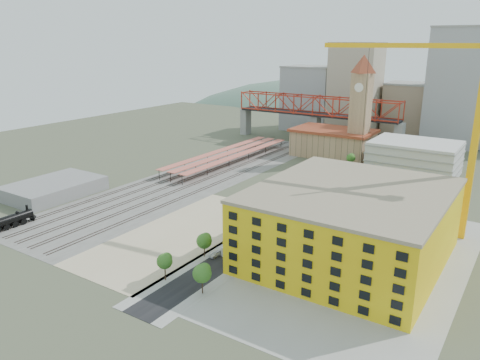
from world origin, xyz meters
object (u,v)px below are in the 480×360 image
Objects in this scene: construction_building at (350,224)px; car_0 at (216,254)px; clock_tower at (361,99)px; site_trailer_c at (270,227)px; site_trailer_b at (248,240)px; tower_crane at (464,103)px; site_trailer_d at (287,215)px; site_trailer_a at (237,248)px; locomotive at (0,224)px.

construction_building is 11.52× the size of car_0.
site_trailer_c is at bearing -85.22° from clock_tower.
car_0 is (-29.00, -18.31, -8.66)m from construction_building.
tower_crane is at bearing 33.40° from site_trailer_b.
clock_tower is 5.36× the size of site_trailer_d.
construction_building is 5.62× the size of site_trailer_b.
clock_tower is at bearing 78.85° from site_trailer_d.
construction_building reaches higher than site_trailer_d.
site_trailer_d is 2.21× the size of car_0.
site_trailer_b is 11.63m from site_trailer_c.
tower_crane is 59.27m from site_trailer_d.
site_trailer_a is 1.05× the size of site_trailer_c.
locomotive is 2.45× the size of site_trailer_d.
site_trailer_b is 22.78m from site_trailer_d.
clock_tower is 89.19m from site_trailer_d.
locomotive is (-92.00, -39.80, -7.20)m from construction_building.
site_trailer_b is 11.43m from car_0.
clock_tower reaches higher than site_trailer_a.
site_trailer_a is 28.65m from site_trailer_d.
tower_crane is at bearing 54.65° from car_0.
site_trailer_b is at bearing -140.33° from tower_crane.
site_trailer_c is 0.91× the size of site_trailer_d.
tower_crane reaches higher than clock_tower.
clock_tower is at bearing 126.60° from tower_crane.
locomotive reaches higher than site_trailer_b.
construction_building is 27.61m from site_trailer_c.
site_trailer_b is at bearing -85.74° from clock_tower.
site_trailer_c reaches higher than car_0.
tower_crane is at bearing 32.13° from locomotive.
tower_crane reaches higher than site_trailer_b.
clock_tower reaches higher than site_trailer_b.
tower_crane is 71.70m from site_trailer_a.
tower_crane is (18.35, 29.49, 28.65)m from construction_building.
tower_crane reaches higher than site_trailer_a.
site_trailer_d is at bearing 90.56° from site_trailer_c.
site_trailer_d is at bearing 149.22° from construction_building.
construction_building is at bearing 23.39° from locomotive.
tower_crane is 76.94m from car_0.
locomotive is at bearing -156.60° from site_trailer_d.
site_trailer_a is at bearing 69.14° from car_0.
clock_tower is at bearing 88.00° from site_trailer_b.
construction_building is at bearing 41.65° from car_0.
locomotive is at bearing -145.67° from site_trailer_c.
locomotive is at bearing -156.61° from construction_building.
site_trailer_d reaches higher than car_0.
tower_crane is 14.05× the size of car_0.
car_0 is (-3.00, -33.80, -0.58)m from site_trailer_d.
tower_crane is at bearing 30.12° from site_trailer_c.
site_trailer_c is at bearing 33.77° from locomotive.
tower_crane is 6.36× the size of site_trailer_d.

